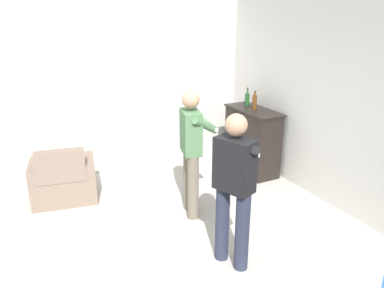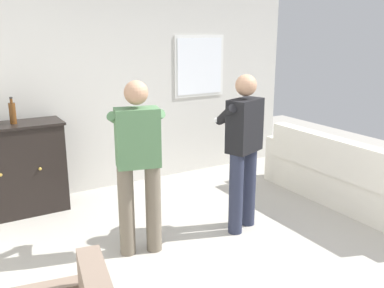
# 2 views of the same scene
# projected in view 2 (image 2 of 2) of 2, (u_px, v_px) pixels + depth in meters

# --- Properties ---
(ground) EXTENTS (10.40, 10.40, 0.00)m
(ground) POSITION_uv_depth(u_px,v_px,m) (240.00, 267.00, 3.94)
(ground) COLOR #B2ADA3
(wall_back_with_window) EXTENTS (5.20, 0.15, 2.80)m
(wall_back_with_window) POSITION_uv_depth(u_px,v_px,m) (127.00, 83.00, 5.79)
(wall_back_with_window) COLOR beige
(wall_back_with_window) RESTS_ON ground
(couch) EXTENTS (0.57, 2.55, 0.86)m
(couch) POSITION_uv_depth(u_px,v_px,m) (348.00, 180.00, 5.20)
(couch) COLOR silver
(couch) RESTS_ON ground
(sideboard_cabinet) EXTENTS (1.08, 0.49, 1.08)m
(sideboard_cabinet) POSITION_uv_depth(u_px,v_px,m) (18.00, 169.00, 4.97)
(sideboard_cabinet) COLOR black
(sideboard_cabinet) RESTS_ON ground
(bottle_liquor_amber) EXTENTS (0.07, 0.07, 0.30)m
(bottle_liquor_amber) POSITION_uv_depth(u_px,v_px,m) (13.00, 113.00, 4.80)
(bottle_liquor_amber) COLOR #593314
(bottle_liquor_amber) RESTS_ON sideboard_cabinet
(person_standing_left) EXTENTS (0.54, 0.51, 1.68)m
(person_standing_left) POSITION_uv_depth(u_px,v_px,m) (138.00, 160.00, 3.98)
(person_standing_left) COLOR #6B6051
(person_standing_left) RESTS_ON ground
(person_standing_right) EXTENTS (0.52, 0.52, 1.68)m
(person_standing_right) POSITION_uv_depth(u_px,v_px,m) (243.00, 146.00, 4.47)
(person_standing_right) COLOR #282D42
(person_standing_right) RESTS_ON ground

